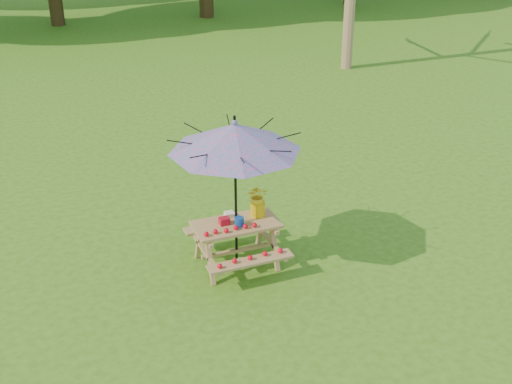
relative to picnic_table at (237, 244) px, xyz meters
name	(u,v)px	position (x,y,z in m)	size (l,w,h in m)	color
picnic_table	(237,244)	(0.00, 0.00, 0.00)	(1.20, 1.32, 0.67)	#9D8247
patio_umbrella	(235,138)	(0.00, 0.00, 1.62)	(2.15, 2.15, 2.25)	black
produce_bins	(232,220)	(-0.05, 0.02, 0.40)	(0.31, 0.43, 0.13)	#B30E21
tomatoes_row	(230,229)	(-0.15, -0.18, 0.38)	(0.77, 0.13, 0.07)	red
flower_bucket	(258,200)	(0.37, 0.11, 0.60)	(0.35, 0.32, 0.47)	#DBB40B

